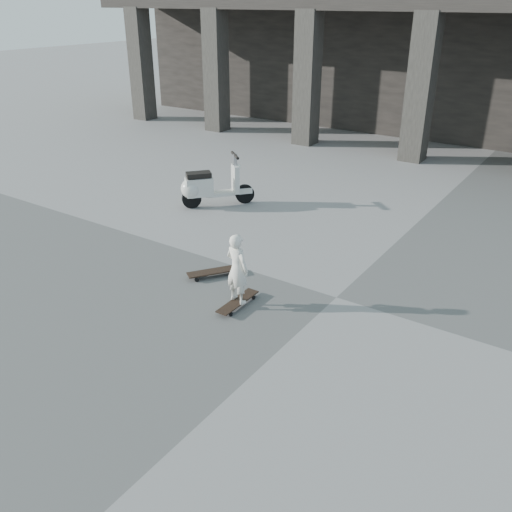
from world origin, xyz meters
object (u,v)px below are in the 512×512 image
Objects in this scene: skateboard_spare at (212,272)px; scooter at (205,187)px; child at (237,269)px; longboard at (238,302)px.

skateboard_spare is 3.46m from scooter.
child is 0.81× the size of scooter.
longboard is 1.08m from skateboard_spare.
skateboard_spare is 1.22m from child.
child reaches higher than longboard.
child reaches higher than scooter.
longboard is at bearing 9.11° from child.
skateboard_spare is (-0.93, 0.55, 0.01)m from longboard.
skateboard_spare is 0.73× the size of child.
skateboard_spare is at bearing -21.52° from child.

